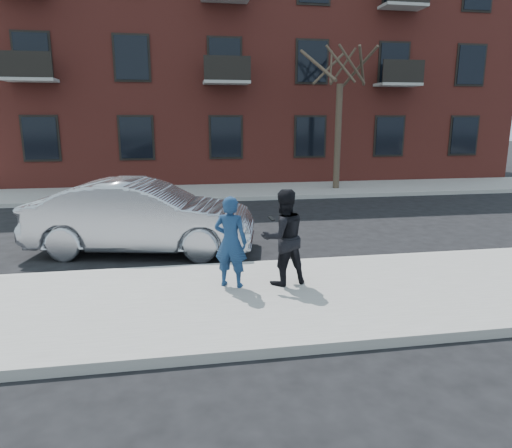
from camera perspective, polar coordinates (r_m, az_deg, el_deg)
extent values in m
plane|color=black|center=(8.02, 5.69, -8.89)|extent=(100.00, 100.00, 0.00)
cube|color=gray|center=(7.77, 6.20, -9.05)|extent=(50.00, 3.50, 0.15)
cube|color=#999691|center=(9.41, 3.20, -5.02)|extent=(50.00, 0.10, 0.15)
cube|color=gray|center=(18.75, -3.43, 4.07)|extent=(50.00, 3.50, 0.15)
cube|color=#999691|center=(16.99, -2.75, 3.14)|extent=(50.00, 0.10, 0.15)
cube|color=maroon|center=(25.66, -0.69, 19.77)|extent=(24.00, 10.00, 12.00)
cube|color=black|center=(20.85, -25.34, 9.64)|extent=(1.30, 0.06, 1.70)
cube|color=black|center=(20.98, 6.79, 10.79)|extent=(1.30, 0.06, 1.70)
cube|color=black|center=(24.25, 24.57, 10.01)|extent=(1.30, 0.06, 1.70)
cube|color=black|center=(20.98, -26.23, 18.36)|extent=(1.30, 0.06, 1.70)
cube|color=black|center=(21.10, 7.04, 19.50)|extent=(1.30, 0.06, 1.70)
cube|color=black|center=(24.35, 25.31, 17.53)|extent=(1.30, 0.06, 1.70)
cylinder|color=#362820|center=(19.32, 10.19, 10.64)|extent=(0.26, 0.26, 4.20)
imported|color=#999BA3|center=(10.62, -14.02, 0.89)|extent=(5.25, 2.72, 1.65)
imported|color=navy|center=(7.78, -3.19, -2.24)|extent=(0.68, 0.58, 1.58)
cube|color=black|center=(7.88, -3.10, 1.72)|extent=(0.12, 0.14, 0.08)
imported|color=black|center=(7.90, 3.44, -1.65)|extent=(0.93, 0.80, 1.68)
cube|color=black|center=(7.92, 1.93, 0.70)|extent=(0.12, 0.15, 0.06)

